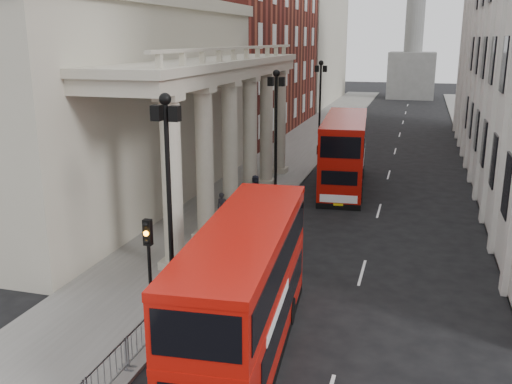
% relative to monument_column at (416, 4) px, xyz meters
% --- Properties ---
extents(ground, '(260.00, 260.00, 0.00)m').
position_rel_monument_column_xyz_m(ground, '(-6.00, -92.00, -15.98)').
color(ground, black).
rests_on(ground, ground).
extents(sidewalk_west, '(6.00, 140.00, 0.12)m').
position_rel_monument_column_xyz_m(sidewalk_west, '(-9.00, -62.00, -15.92)').
color(sidewalk_west, slate).
rests_on(sidewalk_west, ground).
extents(sidewalk_east, '(3.00, 140.00, 0.12)m').
position_rel_monument_column_xyz_m(sidewalk_east, '(7.50, -62.00, -15.92)').
color(sidewalk_east, slate).
rests_on(sidewalk_east, ground).
extents(kerb, '(0.20, 140.00, 0.14)m').
position_rel_monument_column_xyz_m(kerb, '(-6.05, -62.00, -15.91)').
color(kerb, slate).
rests_on(kerb, ground).
extents(portico_building, '(9.00, 28.00, 12.00)m').
position_rel_monument_column_xyz_m(portico_building, '(-16.50, -74.00, -9.98)').
color(portico_building, '#AAA48E').
rests_on(portico_building, ground).
extents(brick_building, '(9.00, 32.00, 22.00)m').
position_rel_monument_column_xyz_m(brick_building, '(-16.50, -44.00, -4.98)').
color(brick_building, maroon).
rests_on(brick_building, ground).
extents(west_building_far, '(9.00, 30.00, 20.00)m').
position_rel_monument_column_xyz_m(west_building_far, '(-16.50, -12.00, -5.98)').
color(west_building_far, '#AAA48E').
rests_on(west_building_far, ground).
extents(monument_column, '(8.00, 8.00, 54.20)m').
position_rel_monument_column_xyz_m(monument_column, '(0.00, 0.00, 0.00)').
color(monument_column, '#60605E').
rests_on(monument_column, ground).
extents(lamp_post_south, '(1.05, 0.44, 8.32)m').
position_rel_monument_column_xyz_m(lamp_post_south, '(-6.60, -88.00, -11.07)').
color(lamp_post_south, black).
rests_on(lamp_post_south, sidewalk_west).
extents(lamp_post_mid, '(1.05, 0.44, 8.32)m').
position_rel_monument_column_xyz_m(lamp_post_mid, '(-6.60, -72.00, -11.07)').
color(lamp_post_mid, black).
rests_on(lamp_post_mid, sidewalk_west).
extents(lamp_post_north, '(1.05, 0.44, 8.32)m').
position_rel_monument_column_xyz_m(lamp_post_north, '(-6.60, -56.00, -11.07)').
color(lamp_post_north, black).
rests_on(lamp_post_north, sidewalk_west).
extents(traffic_light, '(0.28, 0.33, 4.30)m').
position_rel_monument_column_xyz_m(traffic_light, '(-6.50, -90.02, -12.88)').
color(traffic_light, black).
rests_on(traffic_light, sidewalk_west).
extents(crowd_barriers, '(0.50, 18.75, 1.10)m').
position_rel_monument_column_xyz_m(crowd_barriers, '(-6.35, -89.78, -15.31)').
color(crowd_barriers, gray).
rests_on(crowd_barriers, sidewalk_west).
extents(bus_near, '(3.41, 10.77, 4.58)m').
position_rel_monument_column_xyz_m(bus_near, '(-3.05, -90.12, -13.59)').
color(bus_near, '#B71008').
rests_on(bus_near, ground).
extents(bus_far, '(3.75, 11.78, 5.00)m').
position_rel_monument_column_xyz_m(bus_far, '(-2.93, -66.80, -13.37)').
color(bus_far, '#9D0E07').
rests_on(bus_far, ground).
extents(pedestrian_a, '(0.72, 0.66, 1.66)m').
position_rel_monument_column_xyz_m(pedestrian_a, '(-8.49, -76.93, -15.03)').
color(pedestrian_a, black).
rests_on(pedestrian_a, sidewalk_west).
extents(pedestrian_b, '(0.93, 0.89, 1.52)m').
position_rel_monument_column_xyz_m(pedestrian_b, '(-10.48, -74.42, -15.10)').
color(pedestrian_b, black).
rests_on(pedestrian_b, sidewalk_west).
extents(pedestrian_c, '(0.96, 0.68, 1.85)m').
position_rel_monument_column_xyz_m(pedestrian_c, '(-7.65, -73.03, -14.94)').
color(pedestrian_c, black).
rests_on(pedestrian_c, sidewalk_west).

